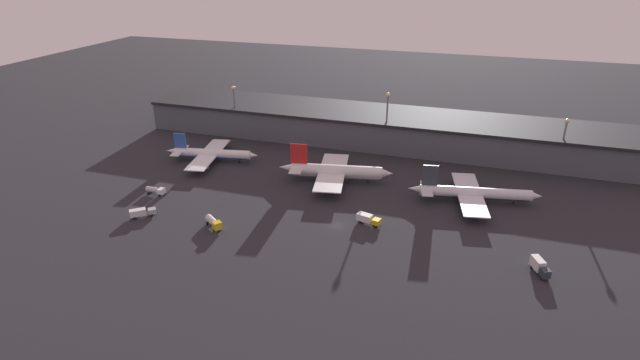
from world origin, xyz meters
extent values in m
plane|color=#26262B|center=(0.00, 0.00, 0.00)|extent=(600.00, 600.00, 0.00)
cube|color=#4C515B|center=(0.00, 76.31, 6.00)|extent=(213.48, 29.19, 12.01)
cube|color=black|center=(0.00, 76.31, 12.61)|extent=(213.48, 31.19, 1.20)
cylinder|color=white|center=(-61.44, 34.44, 3.27)|extent=(30.68, 8.99, 3.44)
cylinder|color=#2D519E|center=(-61.44, 34.44, 2.67)|extent=(29.09, 8.20, 2.93)
cone|color=white|center=(-45.39, 37.43, 3.27)|extent=(4.66, 3.97, 3.27)
cone|color=white|center=(-77.65, 31.42, 3.53)|extent=(5.62, 3.82, 2.93)
cube|color=#2D519E|center=(-74.06, 32.09, 8.04)|extent=(4.81, 1.28, 6.09)
cube|color=white|center=(-74.66, 31.98, 3.79)|extent=(5.60, 12.52, 0.24)
cube|color=white|center=(-62.94, 34.16, 2.84)|extent=(13.60, 34.42, 0.36)
cylinder|color=gray|center=(-63.76, 43.58, 1.64)|extent=(4.07, 2.56, 1.89)
cylinder|color=gray|center=(-60.31, 25.08, 1.64)|extent=(4.07, 2.56, 1.89)
cylinder|color=black|center=(-50.92, 36.40, 0.78)|extent=(0.50, 0.50, 1.55)
cylinder|color=black|center=(-63.19, 35.52, 0.78)|extent=(0.50, 0.50, 1.55)
cylinder|color=black|center=(-62.69, 32.81, 0.78)|extent=(0.50, 0.50, 1.55)
cylinder|color=silver|center=(-9.30, 31.08, 4.13)|extent=(32.83, 10.24, 4.35)
cylinder|color=silver|center=(-9.30, 31.08, 3.37)|extent=(31.10, 9.30, 3.70)
cone|color=silver|center=(8.00, 34.31, 4.13)|extent=(5.89, 5.02, 4.13)
cone|color=silver|center=(-26.81, 27.82, 4.46)|extent=(7.09, 4.83, 3.70)
cube|color=red|center=(-22.75, 28.58, 10.02)|extent=(6.06, 1.51, 7.44)
cube|color=silver|center=(-23.39, 28.46, 4.78)|extent=(6.54, 12.97, 0.24)
cube|color=silver|center=(-10.90, 30.78, 3.59)|extent=(15.71, 35.58, 0.36)
cylinder|color=gray|center=(-11.70, 40.44, 2.14)|extent=(5.14, 3.23, 2.39)
cylinder|color=gray|center=(-8.17, 21.49, 2.14)|extent=(5.14, 3.23, 2.39)
cylinder|color=black|center=(1.91, 33.17, 0.98)|extent=(0.50, 0.50, 1.96)
cylinder|color=black|center=(-11.22, 32.50, 0.98)|extent=(0.50, 0.50, 1.96)
cylinder|color=black|center=(-10.58, 29.07, 0.98)|extent=(0.50, 0.50, 1.96)
cylinder|color=silver|center=(38.95, 29.18, 3.47)|extent=(36.06, 10.18, 3.65)
cylinder|color=#333842|center=(38.95, 29.18, 2.83)|extent=(34.19, 9.31, 3.10)
cone|color=silver|center=(57.72, 32.68, 3.47)|extent=(4.94, 4.21, 3.47)
cone|color=silver|center=(20.00, 25.65, 3.74)|extent=(5.95, 4.05, 3.10)
cube|color=#333842|center=(24.08, 26.42, 8.87)|extent=(5.10, 1.33, 7.15)
cube|color=silver|center=(23.38, 26.28, 4.01)|extent=(5.77, 12.39, 0.24)
cube|color=silver|center=(37.18, 28.86, 3.01)|extent=(13.96, 34.03, 0.36)
cylinder|color=gray|center=(36.54, 38.17, 1.76)|extent=(4.31, 2.71, 2.01)
cylinder|color=gray|center=(39.94, 19.94, 1.76)|extent=(4.31, 2.71, 2.01)
cylinder|color=black|center=(51.34, 31.49, 0.82)|extent=(0.50, 0.50, 1.64)
cylinder|color=black|center=(36.91, 30.29, 0.82)|extent=(0.50, 0.50, 1.64)
cylinder|color=black|center=(37.45, 27.42, 0.82)|extent=(0.50, 0.50, 1.64)
cube|color=gold|center=(-33.10, -14.00, 1.88)|extent=(3.17, 3.21, 2.31)
cylinder|color=#B7B7BC|center=(-36.38, -11.57, 1.79)|extent=(5.17, 4.60, 2.14)
cylinder|color=black|center=(-32.82, -13.09, 0.45)|extent=(1.08, 1.01, 0.90)
cylinder|color=black|center=(-33.88, -14.52, 0.45)|extent=(1.08, 1.01, 0.90)
cylinder|color=black|center=(-36.84, -10.11, 0.45)|extent=(1.08, 1.01, 0.90)
cylinder|color=black|center=(-37.90, -11.54, 0.45)|extent=(1.08, 1.01, 0.90)
cube|color=white|center=(-62.97, 1.67, 1.57)|extent=(1.95, 2.51, 1.72)
cylinder|color=#B7B7BC|center=(-66.58, 1.70, 1.62)|extent=(4.30, 1.85, 1.82)
cylinder|color=black|center=(-63.24, 2.61, 0.45)|extent=(0.89, 0.63, 0.89)
cylinder|color=black|center=(-63.25, 0.74, 0.45)|extent=(0.89, 0.63, 0.89)
cylinder|color=black|center=(-67.66, 2.64, 0.45)|extent=(0.89, 0.63, 0.89)
cylinder|color=black|center=(-67.68, 0.77, 0.45)|extent=(0.89, 0.63, 0.89)
cube|color=#282D38|center=(57.63, -10.03, 1.82)|extent=(2.80, 2.82, 2.19)
cube|color=silver|center=(56.05, -6.49, 2.18)|extent=(3.73, 4.92, 2.92)
cylinder|color=black|center=(58.26, -9.51, 0.45)|extent=(0.85, 1.04, 0.90)
cylinder|color=black|center=(56.82, -10.15, 0.45)|extent=(0.85, 1.04, 0.90)
cylinder|color=black|center=(56.39, -5.32, 0.45)|extent=(0.85, 1.04, 0.90)
cylinder|color=black|center=(54.95, -5.97, 0.45)|extent=(0.85, 1.04, 0.90)
cube|color=#9EA3A8|center=(-57.46, -11.47, 1.50)|extent=(3.21, 3.18, 1.56)
cube|color=silver|center=(-60.71, -14.22, 1.76)|extent=(5.13, 4.82, 2.08)
cylinder|color=black|center=(-58.17, -11.00, 0.45)|extent=(1.04, 1.00, 0.90)
cylinder|color=black|center=(-57.12, -12.24, 0.45)|extent=(1.04, 1.00, 0.90)
cylinder|color=black|center=(-62.02, -14.26, 0.45)|extent=(1.04, 1.00, 0.90)
cylinder|color=black|center=(-60.97, -15.50, 0.45)|extent=(1.04, 1.00, 0.90)
cube|color=gold|center=(11.33, 3.47, 1.54)|extent=(2.77, 2.97, 1.64)
cube|color=silver|center=(7.45, 4.46, 1.81)|extent=(5.07, 3.56, 2.18)
cylinder|color=black|center=(11.34, 4.44, 0.45)|extent=(1.03, 0.83, 0.90)
cylinder|color=black|center=(10.88, 2.62, 0.45)|extent=(1.03, 0.83, 0.90)
cylinder|color=black|center=(6.74, 5.61, 0.45)|extent=(1.03, 0.83, 0.90)
cylinder|color=black|center=(6.28, 3.79, 0.45)|extent=(1.03, 0.83, 0.90)
cylinder|color=slate|center=(-66.15, 64.76, 10.70)|extent=(0.70, 0.70, 21.40)
sphere|color=beige|center=(-66.15, 64.76, 22.00)|extent=(1.80, 1.80, 1.80)
cylinder|color=slate|center=(1.86, 64.76, 11.93)|extent=(0.70, 0.70, 23.86)
sphere|color=beige|center=(1.86, 64.76, 24.46)|extent=(1.80, 1.80, 1.80)
cylinder|color=slate|center=(67.69, 64.76, 9.77)|extent=(0.70, 0.70, 19.54)
sphere|color=beige|center=(67.69, 64.76, 20.14)|extent=(1.80, 1.80, 1.80)
camera|label=1|loc=(35.65, -127.25, 75.65)|focal=28.00mm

